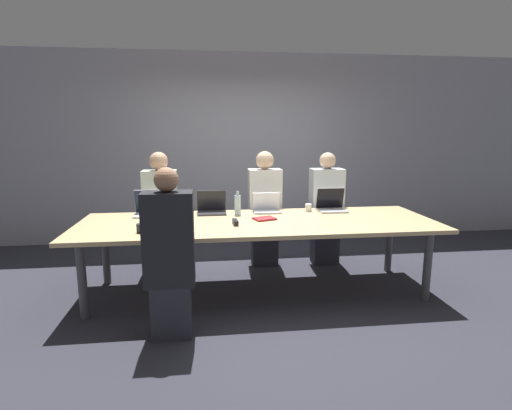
{
  "coord_description": "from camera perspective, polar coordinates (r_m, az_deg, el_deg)",
  "views": [
    {
      "loc": [
        -0.51,
        -3.97,
        1.7
      ],
      "look_at": [
        -0.01,
        0.1,
        0.91
      ],
      "focal_mm": 28.0,
      "sensor_mm": 36.0,
      "label": 1
    }
  ],
  "objects": [
    {
      "name": "laptop_near_left",
      "position": [
        3.71,
        -12.42,
        -2.8
      ],
      "size": [
        0.36,
        0.27,
        0.27
      ],
      "rotation": [
        0.0,
        0.0,
        3.14
      ],
      "color": "silver",
      "rests_on": "conference_table"
    },
    {
      "name": "bottle_far_midleft",
      "position": [
        4.39,
        -2.64,
        0.03
      ],
      "size": [
        0.07,
        0.07,
        0.26
      ],
      "color": "#ADD1E0",
      "rests_on": "conference_table"
    },
    {
      "name": "cup_far_right",
      "position": [
        4.63,
        7.49,
        -0.38
      ],
      "size": [
        0.07,
        0.07,
        0.09
      ],
      "color": "white",
      "rests_on": "conference_table"
    },
    {
      "name": "cup_near_left",
      "position": [
        3.81,
        -16.08,
        -3.19
      ],
      "size": [
        0.09,
        0.09,
        0.08
      ],
      "color": "#232328",
      "rests_on": "conference_table"
    },
    {
      "name": "stapler",
      "position": [
        3.96,
        -2.98,
        -2.48
      ],
      "size": [
        0.06,
        0.15,
        0.05
      ],
      "rotation": [
        0.0,
        0.0,
        0.08
      ],
      "color": "black",
      "rests_on": "conference_table"
    },
    {
      "name": "person_far_left",
      "position": [
        4.96,
        -13.43,
        -1.1
      ],
      "size": [
        0.4,
        0.24,
        1.43
      ],
      "color": "#2D2D38",
      "rests_on": "ground_plane"
    },
    {
      "name": "person_near_left",
      "position": [
        3.32,
        -12.26,
        -7.29
      ],
      "size": [
        0.4,
        0.24,
        1.41
      ],
      "rotation": [
        0.0,
        0.0,
        3.14
      ],
      "color": "#2D2D38",
      "rests_on": "ground_plane"
    },
    {
      "name": "person_far_center",
      "position": [
        4.97,
        1.24,
        -0.78
      ],
      "size": [
        0.4,
        0.24,
        1.43
      ],
      "color": "#2D2D38",
      "rests_on": "ground_plane"
    },
    {
      "name": "laptop_far_right",
      "position": [
        4.7,
        10.68,
        0.11
      ],
      "size": [
        0.32,
        0.26,
        0.26
      ],
      "color": "#B7B7BC",
      "rests_on": "conference_table"
    },
    {
      "name": "person_far_right",
      "position": [
        5.1,
        9.95,
        -0.79
      ],
      "size": [
        0.4,
        0.24,
        1.41
      ],
      "color": "#2D2D38",
      "rests_on": "ground_plane"
    },
    {
      "name": "ground_plane",
      "position": [
        4.35,
        0.3,
        -12.13
      ],
      "size": [
        24.0,
        24.0,
        0.0
      ],
      "primitive_type": "plane",
      "color": "#2D2D38"
    },
    {
      "name": "curtain_wall",
      "position": [
        6.12,
        -2.22,
        8.03
      ],
      "size": [
        12.0,
        0.06,
        2.8
      ],
      "color": "#9999A3",
      "rests_on": "ground_plane"
    },
    {
      "name": "laptop_far_left",
      "position": [
        4.54,
        -14.95,
        -0.41
      ],
      "size": [
        0.33,
        0.28,
        0.28
      ],
      "color": "silver",
      "rests_on": "conference_table"
    },
    {
      "name": "notebook",
      "position": [
        4.18,
        1.22,
        -1.96
      ],
      "size": [
        0.26,
        0.23,
        0.02
      ],
      "rotation": [
        0.0,
        0.0,
        0.34
      ],
      "color": "maroon",
      "rests_on": "conference_table"
    },
    {
      "name": "laptop_far_center",
      "position": [
        4.55,
        1.51,
        -0.18
      ],
      "size": [
        0.31,
        0.22,
        0.22
      ],
      "color": "#B7B7BC",
      "rests_on": "conference_table"
    },
    {
      "name": "laptop_far_midleft",
      "position": [
        4.52,
        -6.35,
        -0.23
      ],
      "size": [
        0.33,
        0.25,
        0.25
      ],
      "color": "#333338",
      "rests_on": "conference_table"
    },
    {
      "name": "conference_table",
      "position": [
        4.13,
        0.31,
        -3.07
      ],
      "size": [
        3.65,
        1.21,
        0.76
      ],
      "color": "#D6B77F",
      "rests_on": "ground_plane"
    }
  ]
}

